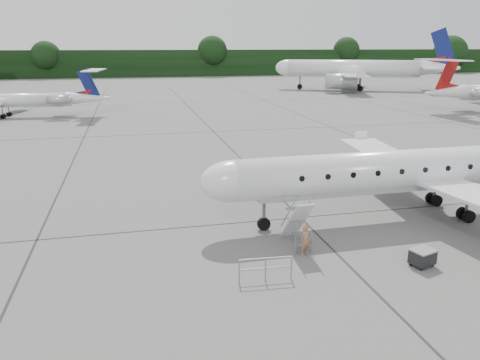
{
  "coord_description": "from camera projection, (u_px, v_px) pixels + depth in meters",
  "views": [
    {
      "loc": [
        -14.09,
        -19.56,
        9.4
      ],
      "look_at": [
        -8.49,
        4.36,
        2.3
      ],
      "focal_mm": 35.0,
      "sensor_mm": 36.0,
      "label": 1
    }
  ],
  "objects": [
    {
      "name": "ground",
      "position": [
        420.0,
        235.0,
        23.99
      ],
      "size": [
        320.0,
        320.0,
        0.0
      ],
      "primitive_type": "plane",
      "color": "slate",
      "rests_on": "ground"
    },
    {
      "name": "treeline",
      "position": [
        174.0,
        63.0,
        144.47
      ],
      "size": [
        260.0,
        4.0,
        8.0
      ],
      "primitive_type": "cube",
      "color": "black",
      "rests_on": "ground"
    },
    {
      "name": "main_regional_jet",
      "position": [
        440.0,
        148.0,
        25.99
      ],
      "size": [
        30.57,
        22.21,
        7.76
      ],
      "primitive_type": null,
      "rotation": [
        0.0,
        0.0,
        0.01
      ],
      "color": "silver",
      "rests_on": "ground"
    },
    {
      "name": "airstair",
      "position": [
        297.0,
        222.0,
        22.53
      ],
      "size": [
        0.88,
        2.18,
        2.43
      ],
      "primitive_type": null,
      "rotation": [
        0.0,
        0.0,
        0.01
      ],
      "color": "silver",
      "rests_on": "ground"
    },
    {
      "name": "passenger",
      "position": [
        306.0,
        240.0,
        21.51
      ],
      "size": [
        0.6,
        0.44,
        1.5
      ],
      "primitive_type": "imported",
      "rotation": [
        0.0,
        0.0,
        0.16
      ],
      "color": "#8A5F4B",
      "rests_on": "ground"
    },
    {
      "name": "safety_railing",
      "position": [
        266.0,
        269.0,
        19.28
      ],
      "size": [
        2.2,
        0.23,
        1.0
      ],
      "primitive_type": null,
      "rotation": [
        0.0,
        0.0,
        -0.07
      ],
      "color": "gray",
      "rests_on": "ground"
    },
    {
      "name": "baggage_cart",
      "position": [
        422.0,
        257.0,
        20.57
      ],
      "size": [
        1.16,
        1.04,
        0.84
      ],
      "primitive_type": null,
      "rotation": [
        0.0,
        0.0,
        0.31
      ],
      "color": "black",
      "rests_on": "ground"
    },
    {
      "name": "bg_narrowbody",
      "position": [
        353.0,
        60.0,
        99.83
      ],
      "size": [
        42.71,
        37.77,
        12.69
      ],
      "primitive_type": null,
      "rotation": [
        0.0,
        0.0,
        -0.42
      ],
      "color": "silver",
      "rests_on": "ground"
    }
  ]
}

